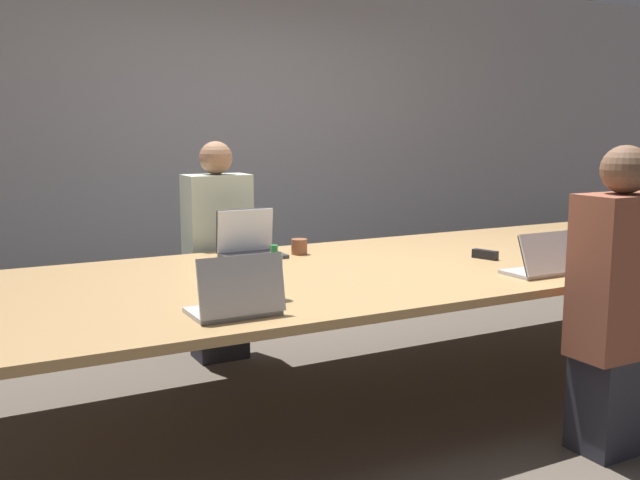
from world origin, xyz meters
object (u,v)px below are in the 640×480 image
laptop_far_midleft (249,243)px  bottle_near_left (274,276)px  cup_far_midleft (299,247)px  bottle_near_right (620,245)px  laptop_near_midright (543,263)px  person_far_midleft (218,255)px  person_near_midright (616,306)px  laptop_near_left (237,298)px  stapler (485,254)px

laptop_far_midleft → bottle_near_left: size_ratio=1.47×
cup_far_midleft → bottle_near_right: (1.47, -1.05, 0.05)m
laptop_near_midright → person_far_midleft: 1.99m
laptop_near_midright → bottle_near_left: (-1.40, 0.18, 0.04)m
person_near_midright → bottle_near_left: 1.53m
person_near_midright → laptop_near_left: bearing=-15.7°
bottle_near_right → laptop_near_left: laptop_near_left is taller
laptop_near_midright → laptop_far_midleft: laptop_far_midleft is taller
person_near_midright → cup_far_midleft: (-0.78, 1.60, 0.10)m
stapler → bottle_near_right: bearing=-52.1°
person_far_midleft → person_near_midright: bearing=-62.5°
laptop_far_midleft → person_far_midleft: 0.45m
laptop_far_midleft → person_near_midright: bearing=-57.7°
laptop_far_midleft → stapler: bearing=-32.0°
bottle_near_left → laptop_near_left: bearing=-142.1°
person_near_midright → cup_far_midleft: size_ratio=14.83×
bottle_near_left → stapler: bearing=12.1°
laptop_near_left → person_near_midright: bearing=164.3°
person_far_midleft → cup_far_midleft: person_far_midleft is taller
bottle_near_left → cup_far_midleft: bearing=58.0°
laptop_near_left → stapler: laptop_near_left is taller
stapler → person_near_midright: bearing=-112.3°
person_far_midleft → bottle_near_right: person_far_midleft is taller
cup_far_midleft → laptop_near_left: 1.42m
laptop_far_midleft → stapler: laptop_far_midleft is taller
cup_far_midleft → laptop_near_left: (-0.84, -1.14, 0.03)m
bottle_near_right → stapler: size_ratio=1.36×
laptop_far_midleft → cup_far_midleft: 0.30m
laptop_near_midright → stapler: 0.50m
cup_far_midleft → bottle_near_left: bearing=-122.0°
bottle_near_right → person_near_midright: bearing=-141.2°
laptop_near_midright → bottle_near_left: bearing=-7.3°
cup_far_midleft → bottle_near_right: bearing=-35.6°
person_near_midright → stapler: size_ratio=8.90×
laptop_near_midright → bottle_near_right: bearing=-173.4°
stapler → cup_far_midleft: bearing=126.3°
laptop_near_left → bottle_near_right: bearing=-177.7°
laptop_near_midright → laptop_near_left: bearing=0.6°
bottle_near_right → bottle_near_left: bearing=177.1°
person_near_midright → bottle_near_left: bearing=-25.4°
laptop_near_midright → laptop_far_midleft: size_ratio=1.00×
bottle_near_left → stapler: (1.46, 0.31, -0.08)m
person_far_midleft → laptop_near_left: bearing=-107.6°
bottle_near_right → stapler: 0.74m
person_near_midright → laptop_near_left: (-1.63, 0.46, 0.13)m
laptop_near_midright → laptop_far_midleft: (-1.09, 1.21, 0.01)m
cup_far_midleft → laptop_near_midright: bearing=-54.2°
laptop_near_midright → laptop_far_midleft: 1.63m
laptop_far_midleft → bottle_near_right: laptop_far_midleft is taller
laptop_near_midright → laptop_near_left: 1.66m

